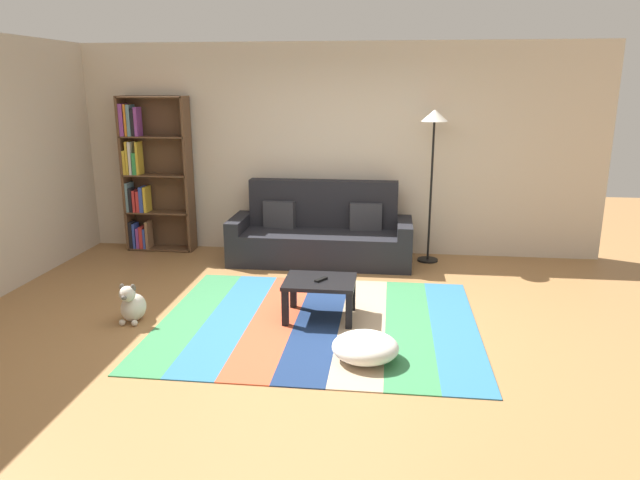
# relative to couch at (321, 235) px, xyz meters

# --- Properties ---
(ground_plane) EXTENTS (14.00, 14.00, 0.00)m
(ground_plane) POSITION_rel_couch_xyz_m (0.13, -2.02, -0.34)
(ground_plane) COLOR #9E7042
(back_wall) EXTENTS (6.80, 0.10, 2.70)m
(back_wall) POSITION_rel_couch_xyz_m (0.13, 0.53, 1.01)
(back_wall) COLOR beige
(back_wall) RESTS_ON ground_plane
(left_wall) EXTENTS (0.10, 5.50, 2.70)m
(left_wall) POSITION_rel_couch_xyz_m (-3.27, -1.27, 1.01)
(left_wall) COLOR beige
(left_wall) RESTS_ON ground_plane
(rug) EXTENTS (2.96, 2.48, 0.01)m
(rug) POSITION_rel_couch_xyz_m (0.21, -2.00, -0.33)
(rug) COLOR #387F4C
(rug) RESTS_ON ground_plane
(couch) EXTENTS (2.26, 0.80, 1.00)m
(couch) POSITION_rel_couch_xyz_m (0.00, 0.00, 0.00)
(couch) COLOR black
(couch) RESTS_ON ground_plane
(bookshelf) EXTENTS (0.90, 0.28, 2.04)m
(bookshelf) POSITION_rel_couch_xyz_m (-2.33, 0.28, 0.66)
(bookshelf) COLOR brown
(bookshelf) RESTS_ON ground_plane
(coffee_table) EXTENTS (0.67, 0.54, 0.38)m
(coffee_table) POSITION_rel_couch_xyz_m (0.21, -1.88, -0.02)
(coffee_table) COLOR black
(coffee_table) RESTS_ON rug
(pouf) EXTENTS (0.54, 0.51, 0.23)m
(pouf) POSITION_rel_couch_xyz_m (0.69, -2.74, -0.21)
(pouf) COLOR white
(pouf) RESTS_ON rug
(dog) EXTENTS (0.22, 0.35, 0.40)m
(dog) POSITION_rel_couch_xyz_m (-1.54, -2.17, -0.18)
(dog) COLOR beige
(dog) RESTS_ON ground_plane
(standing_lamp) EXTENTS (0.32, 0.32, 1.89)m
(standing_lamp) POSITION_rel_couch_xyz_m (1.35, 0.16, 1.24)
(standing_lamp) COLOR black
(standing_lamp) RESTS_ON ground_plane
(tv_remote) EXTENTS (0.12, 0.15, 0.02)m
(tv_remote) POSITION_rel_couch_xyz_m (0.22, -1.90, 0.06)
(tv_remote) COLOR black
(tv_remote) RESTS_ON coffee_table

